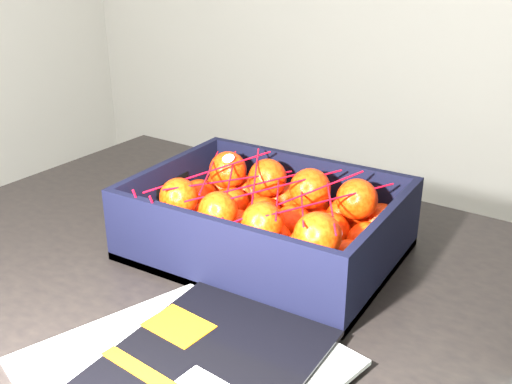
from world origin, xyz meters
The scene contains 5 objects.
table centered at (0.07, 0.16, 0.65)m, with size 1.24×0.86×0.75m.
magazine_stack centered at (0.11, -0.05, 0.76)m, with size 0.36×0.34×0.02m.
produce_crate centered at (0.04, 0.24, 0.78)m, with size 0.38×0.28×0.11m.
clementine_heap centered at (0.04, 0.24, 0.80)m, with size 0.36×0.26×0.11m.
mesh_net centered at (0.03, 0.23, 0.86)m, with size 0.31×0.25×0.09m.
Camera 1 is at (0.45, -0.46, 1.20)m, focal length 42.54 mm.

